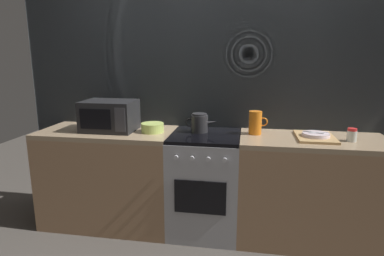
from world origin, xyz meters
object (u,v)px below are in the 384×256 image
stove_unit (205,183)px  mixing_bowl (153,128)px  spice_jar (352,135)px  kettle (200,123)px  pitcher (255,123)px  microwave (110,116)px  dish_pile (315,136)px

stove_unit → mixing_bowl: (-0.47, 0.00, 0.49)m
mixing_bowl → spice_jar: bearing=-1.5°
kettle → mixing_bowl: bearing=-169.9°
kettle → pitcher: size_ratio=1.42×
mixing_bowl → pitcher: (0.89, 0.07, 0.06)m
stove_unit → mixing_bowl: bearing=179.4°
spice_jar → microwave: bearing=178.9°
stove_unit → dish_pile: 1.02m
kettle → microwave: bearing=-174.5°
dish_pile → mixing_bowl: bearing=-179.7°
dish_pile → spice_jar: 0.27m
stove_unit → microwave: 1.05m
stove_unit → pitcher: size_ratio=4.50×
microwave → pitcher: (1.29, 0.08, -0.03)m
kettle → spice_jar: kettle is taller
microwave → pitcher: bearing=3.4°
stove_unit → microwave: size_ratio=1.96×
microwave → dish_pile: microwave is taller
microwave → mixing_bowl: size_ratio=2.30×
microwave → kettle: microwave is taller
spice_jar → kettle: bearing=174.6°
mixing_bowl → kettle: bearing=10.1°
microwave → mixing_bowl: 0.41m
mixing_bowl → spice_jar: spice_jar is taller
mixing_bowl → pitcher: bearing=4.6°
stove_unit → pitcher: 0.70m
pitcher → dish_pile: size_ratio=0.50×
microwave → spice_jar: microwave is taller
pitcher → mixing_bowl: bearing=-175.4°
microwave → kettle: bearing=5.5°
mixing_bowl → dish_pile: mixing_bowl is taller
pitcher → spice_jar: 0.76m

